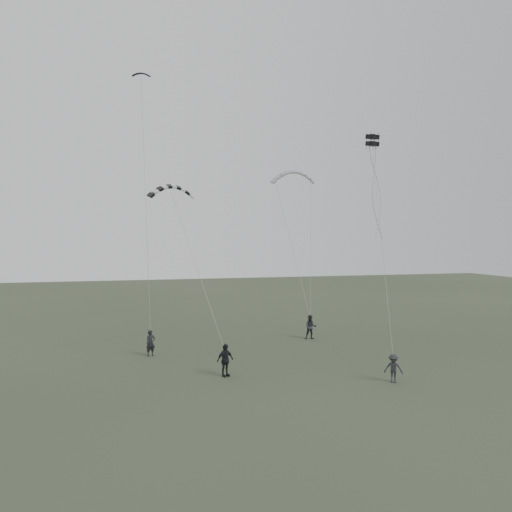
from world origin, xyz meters
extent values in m
plane|color=#333D28|center=(0.00, 0.00, 0.00)|extent=(140.00, 140.00, 0.00)
imported|color=black|center=(-6.03, 6.17, 0.88)|extent=(0.74, 0.61, 1.76)
imported|color=#28282E|center=(6.51, 8.65, 0.95)|extent=(1.09, 0.95, 1.90)
imported|color=black|center=(-2.18, -0.04, 0.94)|extent=(1.19, 0.88, 1.88)
imported|color=#26272B|center=(6.54, -3.67, 0.79)|extent=(1.17, 1.04, 1.57)
camera|label=1|loc=(-7.90, -27.97, 7.94)|focal=35.00mm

